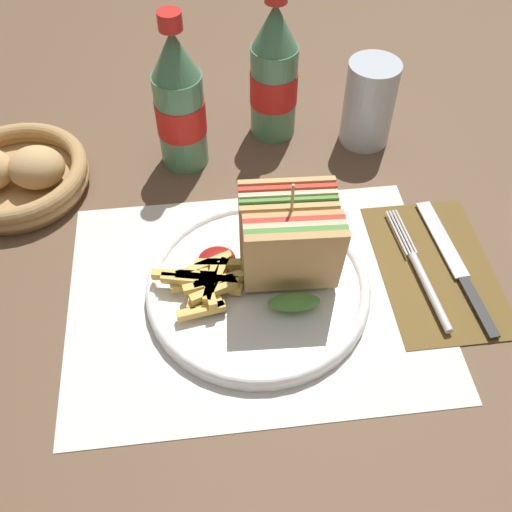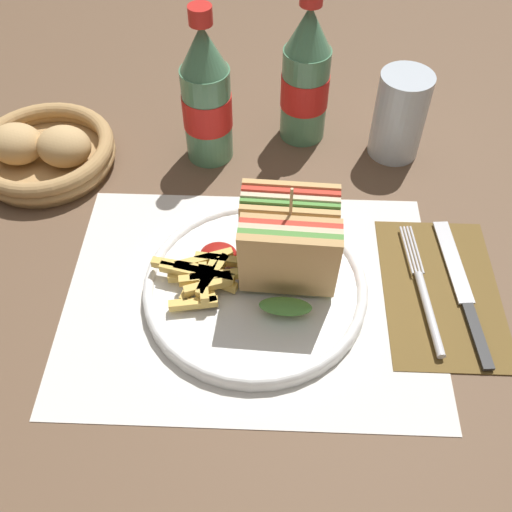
% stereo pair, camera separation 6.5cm
% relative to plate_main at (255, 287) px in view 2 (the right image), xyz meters
% --- Properties ---
extents(ground_plane, '(4.00, 4.00, 0.00)m').
position_rel_plate_main_xyz_m(ground_plane, '(-0.03, 0.02, -0.01)').
color(ground_plane, brown).
extents(placemat, '(0.41, 0.31, 0.00)m').
position_rel_plate_main_xyz_m(placemat, '(-0.00, -0.01, -0.01)').
color(placemat, silver).
rests_on(placemat, ground_plane).
extents(plate_main, '(0.25, 0.25, 0.02)m').
position_rel_plate_main_xyz_m(plate_main, '(0.00, 0.00, 0.00)').
color(plate_main, white).
rests_on(plate_main, ground_plane).
extents(club_sandwich, '(0.10, 0.11, 0.13)m').
position_rel_plate_main_xyz_m(club_sandwich, '(0.03, 0.01, 0.06)').
color(club_sandwich, tan).
rests_on(club_sandwich, plate_main).
extents(fries_pile, '(0.11, 0.08, 0.02)m').
position_rel_plate_main_xyz_m(fries_pile, '(-0.06, -0.00, 0.02)').
color(fries_pile, '#E0B756').
rests_on(fries_pile, plate_main).
extents(ketchup_blob, '(0.04, 0.04, 0.01)m').
position_rel_plate_main_xyz_m(ketchup_blob, '(-0.04, 0.03, 0.02)').
color(ketchup_blob, maroon).
rests_on(ketchup_blob, plate_main).
extents(napkin, '(0.13, 0.21, 0.00)m').
position_rel_plate_main_xyz_m(napkin, '(0.21, 0.01, -0.01)').
color(napkin, brown).
rests_on(napkin, ground_plane).
extents(fork, '(0.03, 0.18, 0.01)m').
position_rel_plate_main_xyz_m(fork, '(0.19, -0.01, -0.00)').
color(fork, silver).
rests_on(fork, napkin).
extents(knife, '(0.03, 0.20, 0.00)m').
position_rel_plate_main_xyz_m(knife, '(0.23, 0.01, -0.00)').
color(knife, black).
rests_on(knife, napkin).
extents(coke_bottle_near, '(0.06, 0.06, 0.21)m').
position_rel_plate_main_xyz_m(coke_bottle_near, '(-0.07, 0.24, 0.08)').
color(coke_bottle_near, '#4C7F5B').
rests_on(coke_bottle_near, ground_plane).
extents(coke_bottle_far, '(0.06, 0.06, 0.21)m').
position_rel_plate_main_xyz_m(coke_bottle_far, '(0.06, 0.29, 0.08)').
color(coke_bottle_far, '#4C7F5B').
rests_on(coke_bottle_far, ground_plane).
extents(glass_near, '(0.07, 0.07, 0.12)m').
position_rel_plate_main_xyz_m(glass_near, '(0.18, 0.25, 0.04)').
color(glass_near, silver).
rests_on(glass_near, ground_plane).
extents(bread_basket, '(0.18, 0.18, 0.06)m').
position_rel_plate_main_xyz_m(bread_basket, '(-0.29, 0.20, 0.01)').
color(bread_basket, '#AD8451').
rests_on(bread_basket, ground_plane).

